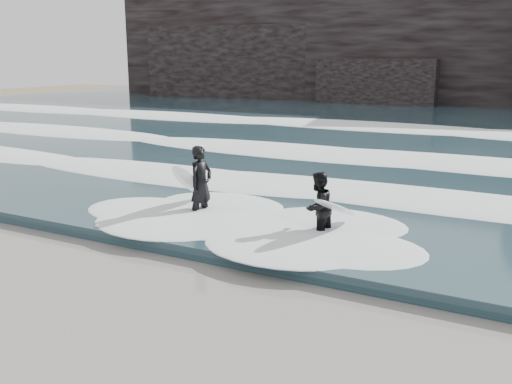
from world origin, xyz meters
TOP-DOWN VIEW (x-y plane):
  - ground at (0.00, 0.00)m, footprint 120.00×120.00m
  - sea at (0.00, 29.00)m, footprint 90.00×52.00m
  - headland at (0.00, 46.00)m, footprint 70.00×9.00m
  - foam_near at (0.00, 9.00)m, footprint 60.00×3.20m
  - foam_mid at (0.00, 16.00)m, footprint 60.00×4.00m
  - foam_far at (0.00, 25.00)m, footprint 60.00×4.80m
  - surfer_left at (-2.02, 5.56)m, footprint 1.23×2.00m
  - surfer_right at (1.39, 5.38)m, footprint 1.15×1.97m

SIDE VIEW (x-z plane):
  - ground at x=0.00m, z-range 0.00..0.00m
  - sea at x=0.00m, z-range 0.00..0.30m
  - foam_near at x=0.00m, z-range 0.30..0.50m
  - foam_mid at x=0.00m, z-range 0.30..0.54m
  - foam_far at x=0.00m, z-range 0.30..0.60m
  - surfer_right at x=1.39m, z-range 0.01..1.67m
  - surfer_left at x=-2.02m, z-range 0.01..2.00m
  - headland at x=0.00m, z-range 0.00..10.00m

